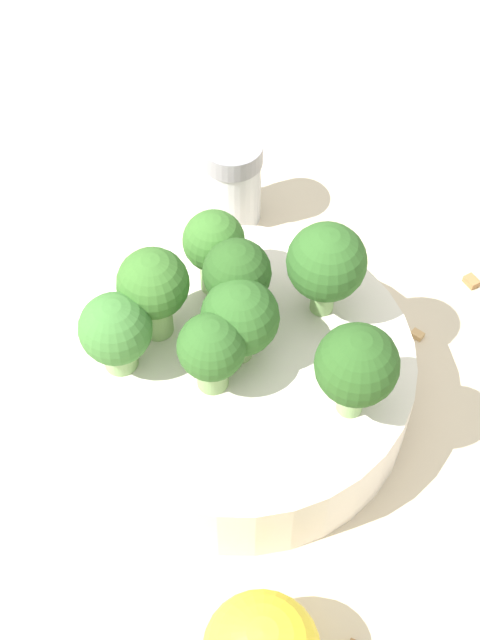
{
  "coord_description": "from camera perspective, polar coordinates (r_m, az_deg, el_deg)",
  "views": [
    {
      "loc": [
        -0.24,
        0.12,
        0.43
      ],
      "look_at": [
        0.0,
        0.0,
        0.07
      ],
      "focal_mm": 50.0,
      "sensor_mm": 36.0,
      "label": 1
    }
  ],
  "objects": [
    {
      "name": "bowl",
      "position": [
        0.48,
        0.0,
        -3.72
      ],
      "size": [
        0.19,
        0.19,
        0.04
      ],
      "primitive_type": "cylinder",
      "color": "silver",
      "rests_on": "ground_plane"
    },
    {
      "name": "ground_plane",
      "position": [
        0.5,
        0.0,
        -5.14
      ],
      "size": [
        3.0,
        3.0,
        0.0
      ],
      "primitive_type": "plane",
      "color": "beige"
    },
    {
      "name": "almond_crumb_1",
      "position": [
        0.54,
        11.31,
        -0.81
      ],
      "size": [
        0.01,
        0.01,
        0.01
      ],
      "primitive_type": "cube",
      "rotation": [
        0.0,
        0.0,
        0.41
      ],
      "color": "tan",
      "rests_on": "ground_plane"
    },
    {
      "name": "broccoli_floret_1",
      "position": [
        0.42,
        7.47,
        -3.0
      ],
      "size": [
        0.04,
        0.04,
        0.06
      ],
      "color": "#84AD66",
      "rests_on": "bowl"
    },
    {
      "name": "broccoli_floret_3",
      "position": [
        0.45,
        -5.56,
        2.08
      ],
      "size": [
        0.04,
        0.04,
        0.06
      ],
      "color": "#84AD66",
      "rests_on": "bowl"
    },
    {
      "name": "almond_crumb_2",
      "position": [
        0.57,
        14.63,
        2.56
      ],
      "size": [
        0.01,
        0.01,
        0.01
      ],
      "primitive_type": "cube",
      "rotation": [
        0.0,
        0.0,
        0.06
      ],
      "color": "olive",
      "rests_on": "ground_plane"
    },
    {
      "name": "broccoli_floret_6",
      "position": [
        0.45,
        -0.2,
        2.72
      ],
      "size": [
        0.04,
        0.04,
        0.06
      ],
      "color": "#8EB770",
      "rests_on": "bowl"
    },
    {
      "name": "broccoli_floret_4",
      "position": [
        0.44,
        0.32,
        -0.06
      ],
      "size": [
        0.04,
        0.04,
        0.05
      ],
      "color": "#7A9E5B",
      "rests_on": "bowl"
    },
    {
      "name": "broccoli_floret_5",
      "position": [
        0.46,
        5.55,
        3.59
      ],
      "size": [
        0.04,
        0.04,
        0.06
      ],
      "color": "#84AD66",
      "rests_on": "bowl"
    },
    {
      "name": "broccoli_floret_7",
      "position": [
        0.44,
        -7.95,
        -0.74
      ],
      "size": [
        0.04,
        0.04,
        0.05
      ],
      "color": "#84AD66",
      "rests_on": "bowl"
    },
    {
      "name": "pepper_shaker",
      "position": [
        0.57,
        -0.51,
        8.9
      ],
      "size": [
        0.04,
        0.04,
        0.06
      ],
      "color": "silver",
      "rests_on": "ground_plane"
    },
    {
      "name": "broccoli_floret_2",
      "position": [
        0.47,
        -1.68,
        4.76
      ],
      "size": [
        0.03,
        0.03,
        0.05
      ],
      "color": "#84AD66",
      "rests_on": "bowl"
    },
    {
      "name": "broccoli_floret_0",
      "position": [
        0.43,
        -1.83,
        -1.93
      ],
      "size": [
        0.03,
        0.03,
        0.05
      ],
      "color": "#7A9E5B",
      "rests_on": "bowl"
    }
  ]
}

